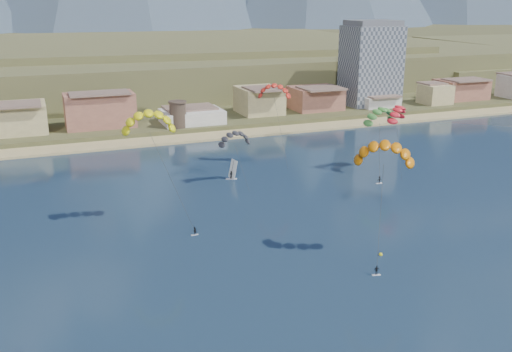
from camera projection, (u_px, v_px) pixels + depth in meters
The scene contains 15 objects.
ground at pixel (337, 304), 81.95m from camera, with size 2400.00×2400.00×0.00m, color #0D2030.
beach at pixel (169, 139), 176.13m from camera, with size 2200.00×12.00×0.90m.
land at pixel (67, 41), 579.87m from camera, with size 2200.00×900.00×4.00m.
foothills at pixel (155, 65), 293.71m from camera, with size 940.00×210.00×18.00m.
town at pixel (27, 115), 174.17m from camera, with size 400.00×24.00×12.00m.
apartment_tower at pixel (371, 64), 219.91m from camera, with size 20.00×16.00×32.00m.
watchtower at pixel (178, 114), 183.15m from camera, with size 5.82×5.82×8.60m.
kitesurfer_yellow at pixel (149, 118), 105.59m from camera, with size 11.78×11.70×23.89m.
kitesurfer_orange at pixel (385, 149), 93.16m from camera, with size 11.05×12.27×21.26m.
kitesurfer_green at pixel (380, 114), 142.58m from camera, with size 12.32×14.17×18.66m.
distant_kite_dark at pixel (235, 136), 132.61m from camera, with size 8.52×6.04×14.58m.
distant_kite_orange at pixel (274, 88), 146.31m from camera, with size 9.43×7.66×22.55m.
distant_kite_red at pixel (397, 111), 140.31m from camera, with size 9.15×8.62×18.53m.
windsurfer at pixel (232, 173), 138.16m from camera, with size 2.86×3.04×4.72m.
buoy at pixel (381, 254), 97.61m from camera, with size 0.65×0.65×0.65m.
Camera 1 is at (-37.25, -63.51, 42.08)m, focal length 40.07 mm.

